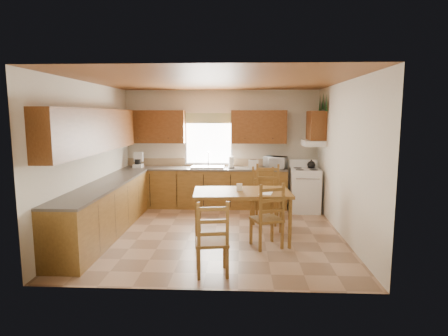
{
  "coord_description": "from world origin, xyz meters",
  "views": [
    {
      "loc": [
        0.47,
        -6.55,
        2.12
      ],
      "look_at": [
        0.15,
        0.3,
        1.15
      ],
      "focal_mm": 30.0,
      "sensor_mm": 36.0,
      "label": 1
    }
  ],
  "objects_px": {
    "microwave": "(275,162)",
    "chair_near_left": "(212,237)",
    "stove": "(305,191)",
    "dining_table": "(242,216)",
    "chair_far_right": "(266,195)",
    "chair_far_left": "(262,196)",
    "chair_near_right": "(267,215)"
  },
  "relations": [
    {
      "from": "chair_near_right",
      "to": "chair_far_left",
      "type": "bearing_deg",
      "value": -111.85
    },
    {
      "from": "chair_near_left",
      "to": "chair_far_left",
      "type": "bearing_deg",
      "value": -116.47
    },
    {
      "from": "stove",
      "to": "chair_near_right",
      "type": "relative_size",
      "value": 0.88
    },
    {
      "from": "dining_table",
      "to": "chair_far_left",
      "type": "distance_m",
      "value": 1.19
    },
    {
      "from": "chair_far_right",
      "to": "chair_near_left",
      "type": "bearing_deg",
      "value": -98.95
    },
    {
      "from": "stove",
      "to": "dining_table",
      "type": "xyz_separation_m",
      "value": [
        -1.4,
        -2.02,
        -0.04
      ]
    },
    {
      "from": "stove",
      "to": "chair_far_right",
      "type": "relative_size",
      "value": 0.81
    },
    {
      "from": "microwave",
      "to": "chair_near_left",
      "type": "xyz_separation_m",
      "value": [
        -1.16,
        -3.69,
        -0.55
      ]
    },
    {
      "from": "microwave",
      "to": "chair_far_right",
      "type": "distance_m",
      "value": 1.36
    },
    {
      "from": "dining_table",
      "to": "chair_far_right",
      "type": "height_order",
      "value": "chair_far_right"
    },
    {
      "from": "stove",
      "to": "chair_near_right",
      "type": "xyz_separation_m",
      "value": [
        -1.0,
        -2.31,
        0.06
      ]
    },
    {
      "from": "chair_far_left",
      "to": "chair_near_right",
      "type": "bearing_deg",
      "value": -82.82
    },
    {
      "from": "microwave",
      "to": "stove",
      "type": "bearing_deg",
      "value": -4.67
    },
    {
      "from": "chair_near_right",
      "to": "chair_far_right",
      "type": "relative_size",
      "value": 0.93
    },
    {
      "from": "microwave",
      "to": "dining_table",
      "type": "bearing_deg",
      "value": -88.48
    },
    {
      "from": "dining_table",
      "to": "chair_far_left",
      "type": "relative_size",
      "value": 1.48
    },
    {
      "from": "microwave",
      "to": "chair_near_right",
      "type": "xyz_separation_m",
      "value": [
        -0.36,
        -2.6,
        -0.53
      ]
    },
    {
      "from": "dining_table",
      "to": "chair_near_left",
      "type": "relative_size",
      "value": 1.57
    },
    {
      "from": "chair_near_left",
      "to": "chair_far_left",
      "type": "xyz_separation_m",
      "value": [
        0.79,
        2.5,
        0.03
      ]
    },
    {
      "from": "chair_far_left",
      "to": "stove",
      "type": "bearing_deg",
      "value": 49.23
    },
    {
      "from": "stove",
      "to": "chair_near_left",
      "type": "distance_m",
      "value": 3.85
    },
    {
      "from": "chair_near_left",
      "to": "chair_far_left",
      "type": "distance_m",
      "value": 2.62
    },
    {
      "from": "dining_table",
      "to": "chair_near_left",
      "type": "distance_m",
      "value": 1.44
    },
    {
      "from": "microwave",
      "to": "chair_near_right",
      "type": "distance_m",
      "value": 2.67
    },
    {
      "from": "stove",
      "to": "chair_near_right",
      "type": "distance_m",
      "value": 2.52
    },
    {
      "from": "stove",
      "to": "chair_far_left",
      "type": "height_order",
      "value": "chair_far_left"
    },
    {
      "from": "chair_near_right",
      "to": "chair_far_left",
      "type": "relative_size",
      "value": 0.98
    },
    {
      "from": "dining_table",
      "to": "chair_near_left",
      "type": "xyz_separation_m",
      "value": [
        -0.4,
        -1.38,
        0.08
      ]
    },
    {
      "from": "microwave",
      "to": "dining_table",
      "type": "height_order",
      "value": "microwave"
    },
    {
      "from": "chair_near_right",
      "to": "microwave",
      "type": "bearing_deg",
      "value": -119.8
    },
    {
      "from": "dining_table",
      "to": "chair_near_right",
      "type": "relative_size",
      "value": 1.51
    },
    {
      "from": "chair_near_left",
      "to": "chair_near_right",
      "type": "xyz_separation_m",
      "value": [
        0.8,
        1.09,
        0.02
      ]
    }
  ]
}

